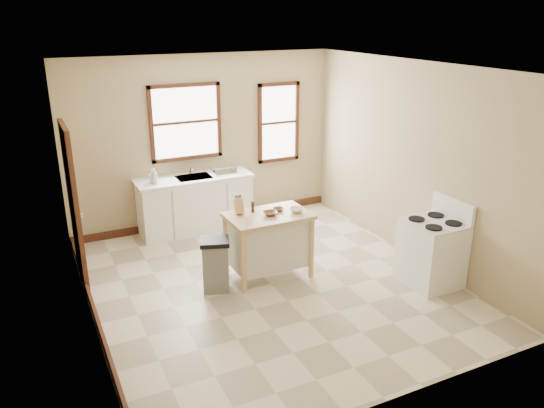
# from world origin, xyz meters

# --- Properties ---
(floor) EXTENTS (5.00, 5.00, 0.00)m
(floor) POSITION_xyz_m (0.00, 0.00, 0.00)
(floor) COLOR beige
(floor) RESTS_ON ground
(ceiling) EXTENTS (5.00, 5.00, 0.00)m
(ceiling) POSITION_xyz_m (0.00, 0.00, 2.80)
(ceiling) COLOR white
(ceiling) RESTS_ON ground
(wall_back) EXTENTS (4.50, 0.04, 2.80)m
(wall_back) POSITION_xyz_m (0.00, 2.50, 1.40)
(wall_back) COLOR tan
(wall_back) RESTS_ON ground
(wall_left) EXTENTS (0.04, 5.00, 2.80)m
(wall_left) POSITION_xyz_m (-2.25, 0.00, 1.40)
(wall_left) COLOR tan
(wall_left) RESTS_ON ground
(wall_right) EXTENTS (0.04, 5.00, 2.80)m
(wall_right) POSITION_xyz_m (2.25, 0.00, 1.40)
(wall_right) COLOR tan
(wall_right) RESTS_ON ground
(window_main) EXTENTS (1.17, 0.06, 1.22)m
(window_main) POSITION_xyz_m (-0.30, 2.48, 1.75)
(window_main) COLOR #351B0E
(window_main) RESTS_ON wall_back
(window_side) EXTENTS (0.77, 0.06, 1.37)m
(window_side) POSITION_xyz_m (1.35, 2.48, 1.60)
(window_side) COLOR #351B0E
(window_side) RESTS_ON wall_back
(door_left) EXTENTS (0.06, 0.90, 2.10)m
(door_left) POSITION_xyz_m (-2.21, 1.30, 1.05)
(door_left) COLOR #351B0E
(door_left) RESTS_ON ground
(baseboard_back) EXTENTS (4.50, 0.04, 0.12)m
(baseboard_back) POSITION_xyz_m (0.00, 2.47, 0.06)
(baseboard_back) COLOR #351B0E
(baseboard_back) RESTS_ON ground
(baseboard_left) EXTENTS (0.04, 5.00, 0.12)m
(baseboard_left) POSITION_xyz_m (-2.22, 0.00, 0.06)
(baseboard_left) COLOR #351B0E
(baseboard_left) RESTS_ON ground
(sink_counter) EXTENTS (1.86, 0.62, 0.92)m
(sink_counter) POSITION_xyz_m (-0.30, 2.20, 0.46)
(sink_counter) COLOR white
(sink_counter) RESTS_ON ground
(faucet) EXTENTS (0.03, 0.03, 0.22)m
(faucet) POSITION_xyz_m (-0.30, 2.38, 1.03)
(faucet) COLOR silver
(faucet) RESTS_ON sink_counter
(soap_bottle_a) EXTENTS (0.10, 0.10, 0.24)m
(soap_bottle_a) POSITION_xyz_m (-0.94, 2.12, 1.04)
(soap_bottle_a) COLOR #B2B2B2
(soap_bottle_a) RESTS_ON sink_counter
(soap_bottle_b) EXTENTS (0.11, 0.12, 0.20)m
(soap_bottle_b) POSITION_xyz_m (-0.96, 2.17, 1.02)
(soap_bottle_b) COLOR #B2B2B2
(soap_bottle_b) RESTS_ON sink_counter
(dish_rack) EXTENTS (0.39, 0.30, 0.10)m
(dish_rack) POSITION_xyz_m (0.21, 2.19, 0.97)
(dish_rack) COLOR silver
(dish_rack) RESTS_ON sink_counter
(kitchen_island) EXTENTS (1.10, 0.71, 0.89)m
(kitchen_island) POSITION_xyz_m (0.09, 0.24, 0.45)
(kitchen_island) COLOR #D1B97B
(kitchen_island) RESTS_ON ground
(knife_block) EXTENTS (0.10, 0.10, 0.20)m
(knife_block) POSITION_xyz_m (-0.25, 0.43, 0.99)
(knife_block) COLOR tan
(knife_block) RESTS_ON kitchen_island
(pepper_grinder) EXTENTS (0.04, 0.04, 0.15)m
(pepper_grinder) POSITION_xyz_m (-0.07, 0.40, 0.97)
(pepper_grinder) COLOR #412311
(pepper_grinder) RESTS_ON kitchen_island
(bowl_a) EXTENTS (0.22, 0.22, 0.05)m
(bowl_a) POSITION_xyz_m (0.10, 0.21, 0.92)
(bowl_a) COLOR brown
(bowl_a) RESTS_ON kitchen_island
(bowl_b) EXTENTS (0.16, 0.16, 0.04)m
(bowl_b) POSITION_xyz_m (0.27, 0.31, 0.91)
(bowl_b) COLOR brown
(bowl_b) RESTS_ON kitchen_island
(bowl_c) EXTENTS (0.21, 0.21, 0.06)m
(bowl_c) POSITION_xyz_m (0.46, 0.16, 0.92)
(bowl_c) COLOR white
(bowl_c) RESTS_ON kitchen_island
(trash_bin) EXTENTS (0.44, 0.41, 0.71)m
(trash_bin) POSITION_xyz_m (-0.70, 0.17, 0.36)
(trash_bin) COLOR slate
(trash_bin) RESTS_ON ground
(gas_stove) EXTENTS (0.70, 0.71, 1.14)m
(gas_stove) POSITION_xyz_m (1.92, -0.87, 0.57)
(gas_stove) COLOR white
(gas_stove) RESTS_ON ground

